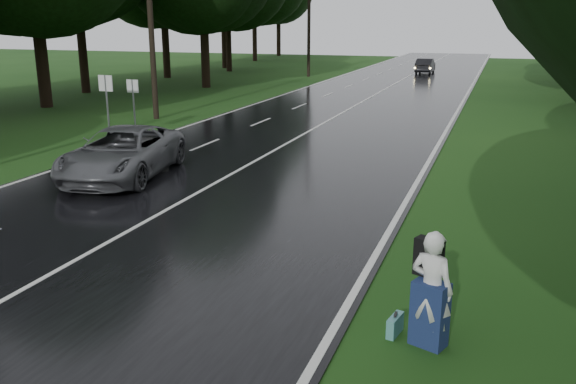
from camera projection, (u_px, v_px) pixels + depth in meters
name	position (u px, v px, depth m)	size (l,w,h in m)	color
road	(320.00, 126.00, 28.67)	(12.00, 140.00, 0.04)	black
lane_center	(320.00, 125.00, 28.66)	(0.12, 140.00, 0.01)	silver
grey_car	(122.00, 153.00, 19.02)	(2.56, 5.55, 1.54)	#56585C
far_car	(425.00, 66.00, 57.09)	(1.45, 4.16, 1.37)	black
hitchhiker	(431.00, 293.00, 9.12)	(0.79, 0.76, 1.85)	silver
suitcase	(395.00, 325.00, 9.59)	(0.13, 0.45, 0.32)	teal
utility_pole_mid	(156.00, 119.00, 30.84)	(1.80, 0.28, 10.06)	black
utility_pole_far	(308.00, 77.00, 54.26)	(1.80, 0.28, 10.92)	black
road_sign_a	(110.00, 141.00, 25.17)	(0.65, 0.10, 2.70)	white
road_sign_b	(136.00, 133.00, 26.89)	(0.57, 0.10, 2.35)	white
tree_left_d	(47.00, 107.00, 35.05)	(10.05, 10.05, 15.71)	black
tree_left_e	(206.00, 87.00, 45.37)	(9.82, 9.82, 15.35)	black
tree_left_f	(229.00, 71.00, 59.94)	(9.83, 9.83, 15.36)	black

